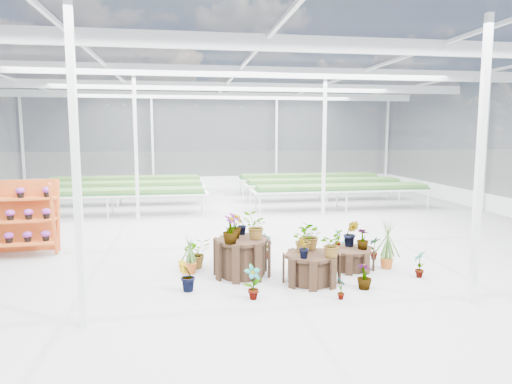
{
  "coord_description": "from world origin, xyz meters",
  "views": [
    {
      "loc": [
        -1.56,
        -10.45,
        2.71
      ],
      "look_at": [
        0.15,
        0.32,
        1.3
      ],
      "focal_mm": 32.0,
      "sensor_mm": 36.0,
      "label": 1
    }
  ],
  "objects": [
    {
      "name": "plinth_low",
      "position": [
        1.7,
        -1.95,
        0.21
      ],
      "size": [
        1.21,
        1.21,
        0.42
      ],
      "primitive_type": "cylinder",
      "rotation": [
        0.0,
        0.0,
        -0.39
      ],
      "color": "#322014",
      "rests_on": "ground"
    },
    {
      "name": "ground_plane",
      "position": [
        0.0,
        0.0,
        0.0
      ],
      "size": [
        24.0,
        24.0,
        0.0
      ],
      "primitive_type": "plane",
      "color": "gray",
      "rests_on": "ground"
    },
    {
      "name": "nursery_plants",
      "position": [
        0.25,
        -1.99,
        0.55
      ],
      "size": [
        4.7,
        2.89,
        1.27
      ],
      "color": "#3E662E",
      "rests_on": "ground"
    },
    {
      "name": "steel_frame",
      "position": [
        0.0,
        0.0,
        2.25
      ],
      "size": [
        18.0,
        24.0,
        4.5
      ],
      "primitive_type": null,
      "color": "silver",
      "rests_on": "ground"
    },
    {
      "name": "nursery_benches",
      "position": [
        0.0,
        7.2,
        0.42
      ],
      "size": [
        16.0,
        7.0,
        0.84
      ],
      "primitive_type": null,
      "color": "silver",
      "rests_on": "ground"
    },
    {
      "name": "bird_table",
      "position": [
        -5.48,
        1.18,
        0.75
      ],
      "size": [
        0.38,
        0.38,
        1.51
      ],
      "primitive_type": null,
      "rotation": [
        0.0,
        0.0,
        -0.06
      ],
      "color": "#A47E58",
      "rests_on": "ground"
    },
    {
      "name": "plinth_mid",
      "position": [
        0.7,
        -2.65,
        0.27
      ],
      "size": [
        1.21,
        1.21,
        0.54
      ],
      "primitive_type": "cylinder",
      "rotation": [
        0.0,
        0.0,
        -0.21
      ],
      "color": "#322014",
      "rests_on": "ground"
    },
    {
      "name": "greenhouse_shell",
      "position": [
        0.0,
        0.0,
        2.25
      ],
      "size": [
        18.0,
        24.0,
        4.5
      ],
      "primitive_type": null,
      "color": "white",
      "rests_on": "ground"
    },
    {
      "name": "plinth_tall",
      "position": [
        -0.5,
        -2.05,
        0.36
      ],
      "size": [
        1.34,
        1.34,
        0.72
      ],
      "primitive_type": "cylinder",
      "rotation": [
        0.0,
        0.0,
        -0.33
      ],
      "color": "#322014",
      "rests_on": "ground"
    },
    {
      "name": "shelf_rack",
      "position": [
        -5.18,
        0.21,
        0.83
      ],
      "size": [
        1.64,
        0.97,
        1.66
      ],
      "primitive_type": null,
      "rotation": [
        0.0,
        0.0,
        0.09
      ],
      "color": "#BF4F1C",
      "rests_on": "ground"
    }
  ]
}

